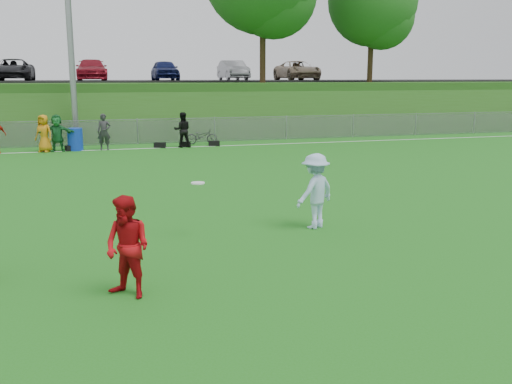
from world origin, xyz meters
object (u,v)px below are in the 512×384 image
object	(u,v)px
frisbee	(198,183)
recycling_bin	(75,139)
player_red_center	(128,247)
bicycle	(202,136)
player_blue	(315,191)

from	to	relation	value
frisbee	recycling_bin	size ratio (longest dim) A/B	0.28
player_red_center	frisbee	distance (m)	3.43
player_red_center	recycling_bin	bearing A→B (deg)	137.22
player_red_center	bicycle	world-z (taller)	player_red_center
player_blue	bicycle	size ratio (longest dim) A/B	1.08
player_red_center	player_blue	xyz separation A→B (m)	(4.34, 3.06, 0.05)
player_red_center	player_blue	world-z (taller)	player_blue
player_red_center	recycling_bin	xyz separation A→B (m)	(-1.17, 19.06, -0.29)
frisbee	recycling_bin	xyz separation A→B (m)	(-2.83, 16.09, -0.67)
player_blue	recycling_bin	bearing A→B (deg)	-99.34
frisbee	bicycle	size ratio (longest dim) A/B	0.19
player_blue	frisbee	distance (m)	2.71
player_red_center	player_blue	distance (m)	5.31
frisbee	bicycle	xyz separation A→B (m)	(3.29, 16.89, -0.78)
frisbee	bicycle	world-z (taller)	frisbee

